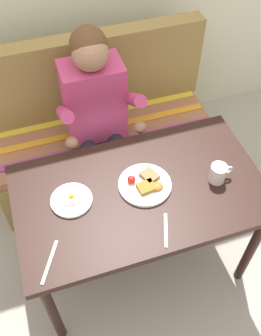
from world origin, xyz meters
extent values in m
plane|color=#A89F95|center=(0.00, 0.00, 0.00)|extent=(8.00, 8.00, 0.00)
cube|color=black|center=(0.00, 0.00, 0.71)|extent=(1.20, 0.70, 0.04)
cylinder|color=black|center=(-0.54, -0.29, 0.34)|extent=(0.05, 0.05, 0.69)
cylinder|color=black|center=(0.54, -0.29, 0.34)|extent=(0.05, 0.05, 0.69)
cylinder|color=black|center=(-0.54, 0.29, 0.34)|extent=(0.05, 0.05, 0.69)
cylinder|color=black|center=(0.54, 0.29, 0.34)|extent=(0.05, 0.05, 0.69)
cube|color=olive|center=(0.00, 0.72, 0.20)|extent=(1.44, 0.56, 0.40)
cube|color=#996243|center=(0.00, 0.72, 0.43)|extent=(1.40, 0.52, 0.06)
cube|color=olive|center=(0.00, 0.94, 0.73)|extent=(1.44, 0.12, 0.54)
cube|color=#93387A|center=(0.00, 0.58, 0.46)|extent=(1.38, 0.05, 0.01)
cube|color=orange|center=(0.00, 0.72, 0.46)|extent=(1.38, 0.05, 0.01)
cube|color=yellow|center=(0.00, 0.86, 0.46)|extent=(1.38, 0.05, 0.01)
cube|color=#BD3C6D|center=(-0.05, 0.66, 0.76)|extent=(0.34, 0.22, 0.48)
sphere|color=#9E7051|center=(-0.05, 0.64, 1.09)|extent=(0.19, 0.19, 0.19)
sphere|color=brown|center=(-0.05, 0.67, 1.12)|extent=(0.19, 0.19, 0.19)
cylinder|color=#BD3C6D|center=(-0.24, 0.52, 0.83)|extent=(0.07, 0.29, 0.23)
cylinder|color=#BD3C6D|center=(0.14, 0.52, 0.83)|extent=(0.07, 0.29, 0.23)
sphere|color=#9E7051|center=(-0.24, 0.40, 0.73)|extent=(0.07, 0.07, 0.07)
sphere|color=#9E7051|center=(0.14, 0.40, 0.73)|extent=(0.07, 0.07, 0.07)
cylinder|color=#232333|center=(-0.14, 0.49, 0.52)|extent=(0.09, 0.34, 0.09)
cylinder|color=#232333|center=(-0.14, 0.32, 0.26)|extent=(0.08, 0.08, 0.52)
cube|color=black|center=(-0.14, 0.26, 0.03)|extent=(0.09, 0.20, 0.05)
cylinder|color=#232333|center=(0.03, 0.49, 0.52)|extent=(0.09, 0.34, 0.09)
cylinder|color=#232333|center=(0.03, 0.32, 0.26)|extent=(0.08, 0.08, 0.52)
cube|color=black|center=(0.03, 0.26, 0.03)|extent=(0.09, 0.20, 0.05)
cylinder|color=white|center=(0.03, 0.02, 0.74)|extent=(0.26, 0.26, 0.02)
cube|color=olive|center=(0.06, 0.05, 0.76)|extent=(0.09, 0.10, 0.02)
cube|color=olive|center=(0.03, -0.01, 0.76)|extent=(0.09, 0.08, 0.02)
sphere|color=red|center=(-0.03, 0.05, 0.76)|extent=(0.04, 0.04, 0.04)
ellipsoid|color=#CC6623|center=(0.07, -0.02, 0.76)|extent=(0.06, 0.05, 0.02)
cylinder|color=white|center=(-0.33, 0.04, 0.74)|extent=(0.20, 0.20, 0.01)
ellipsoid|color=white|center=(-0.33, 0.04, 0.75)|extent=(0.09, 0.08, 0.01)
sphere|color=yellow|center=(-0.32, 0.05, 0.76)|extent=(0.03, 0.03, 0.03)
cylinder|color=white|center=(0.37, -0.06, 0.78)|extent=(0.08, 0.08, 0.10)
cylinder|color=brown|center=(0.37, -0.06, 0.82)|extent=(0.07, 0.07, 0.01)
torus|color=white|center=(0.42, -0.06, 0.78)|extent=(0.05, 0.01, 0.05)
cube|color=silver|center=(0.03, -0.24, 0.73)|extent=(0.07, 0.16, 0.00)
cube|color=silver|center=(-0.48, -0.23, 0.73)|extent=(0.11, 0.18, 0.00)
camera|label=1|loc=(-0.38, -1.01, 2.21)|focal=41.16mm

